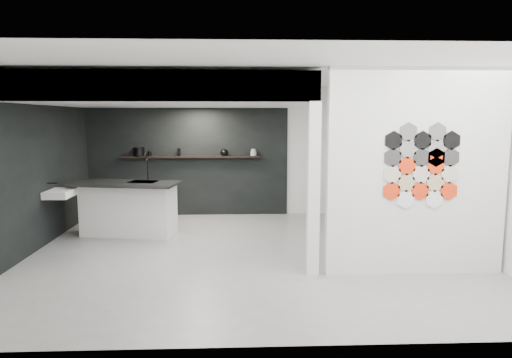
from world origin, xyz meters
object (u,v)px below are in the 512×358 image
object	(u,v)px
stockpot	(139,152)
utensil_cup	(150,154)
kettle	(224,152)
glass_bowl	(253,153)
kitchen_island	(129,208)
partition_panel	(417,173)
wall_basin	(60,194)
bottle_dark	(179,152)
glass_vase	(253,152)

from	to	relation	value
stockpot	utensil_cup	xyz separation A→B (m)	(0.23, 0.00, -0.04)
kettle	glass_bowl	distance (m)	0.64
kitchen_island	glass_bowl	xyz separation A→B (m)	(2.34, 1.63, 0.86)
kitchen_island	partition_panel	bearing A→B (deg)	-16.31
wall_basin	glass_bowl	bearing A→B (deg)	31.35
bottle_dark	kettle	bearing A→B (deg)	0.00
glass_bowl	glass_vase	distance (m)	0.03
kitchen_island	glass_vase	distance (m)	2.99
glass_bowl	glass_vase	xyz separation A→B (m)	(0.00, 0.00, 0.03)
kettle	utensil_cup	xyz separation A→B (m)	(-1.61, 0.00, -0.02)
stockpot	kettle	distance (m)	1.83
glass_vase	utensil_cup	world-z (taller)	glass_vase
kitchen_island	glass_bowl	distance (m)	2.98
bottle_dark	utensil_cup	distance (m)	0.63
stockpot	utensil_cup	size ratio (longest dim) A/B	2.15
partition_panel	stockpot	world-z (taller)	partition_panel
stockpot	glass_bowl	distance (m)	2.47
wall_basin	bottle_dark	size ratio (longest dim) A/B	3.64
partition_panel	kettle	bearing A→B (deg)	125.04
kettle	utensil_cup	bearing A→B (deg)	-178.37
wall_basin	glass_bowl	size ratio (longest dim) A/B	4.57
stockpot	glass_bowl	world-z (taller)	stockpot
wall_basin	glass_bowl	world-z (taller)	glass_bowl
wall_basin	stockpot	bearing A→B (deg)	65.92
wall_basin	stockpot	xyz separation A→B (m)	(0.92, 2.07, 0.56)
kettle	glass_vase	xyz separation A→B (m)	(0.64, 0.00, 0.00)
utensil_cup	partition_panel	bearing A→B (deg)	-41.84
stockpot	utensil_cup	distance (m)	0.23
kettle	glass_vase	world-z (taller)	glass_vase
wall_basin	glass_vase	size ratio (longest dim) A/B	4.08
kitchen_island	glass_bowl	world-z (taller)	kitchen_island
glass_bowl	bottle_dark	size ratio (longest dim) A/B	0.80
kettle	glass_bowl	size ratio (longest dim) A/B	1.30
partition_panel	bottle_dark	bearing A→B (deg)	133.62
wall_basin	kitchen_island	xyz separation A→B (m)	(1.05, 0.43, -0.34)
partition_panel	bottle_dark	size ratio (longest dim) A/B	17.00
bottle_dark	partition_panel	bearing A→B (deg)	-46.38
partition_panel	wall_basin	xyz separation A→B (m)	(-5.46, 1.80, -0.55)
partition_panel	glass_vase	xyz separation A→B (m)	(-2.08, 3.87, -0.01)
wall_basin	utensil_cup	size ratio (longest dim) A/B	5.64
partition_panel	stockpot	size ratio (longest dim) A/B	12.24
stockpot	bottle_dark	world-z (taller)	stockpot
kitchen_island	utensil_cup	bearing A→B (deg)	97.10
partition_panel	glass_bowl	world-z (taller)	partition_panel
bottle_dark	glass_vase	bearing A→B (deg)	0.00
glass_vase	bottle_dark	world-z (taller)	bottle_dark
kitchen_island	kettle	bearing A→B (deg)	54.26
partition_panel	glass_vase	size ratio (longest dim) A/B	19.04
stockpot	glass_vase	xyz separation A→B (m)	(2.47, 0.00, -0.02)
wall_basin	bottle_dark	distance (m)	2.78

